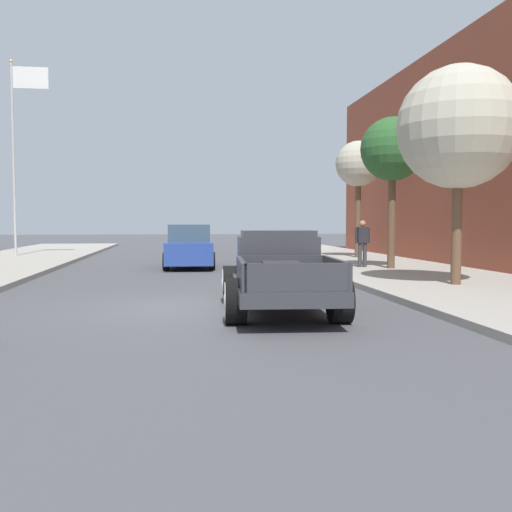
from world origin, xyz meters
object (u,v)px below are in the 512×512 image
Objects in this scene: street_tree_third at (358,165)px; car_background_blue at (189,248)px; pedestrian_sidewalk_right at (362,241)px; street_tree_second at (392,151)px; hotrod_truck_gunmetal at (278,272)px; street_tree_nearest at (459,128)px; flagpole at (18,136)px.

car_background_blue is at bearing -158.60° from street_tree_third.
pedestrian_sidewalk_right is (6.02, -2.48, 0.32)m from car_background_blue.
hotrod_truck_gunmetal is at bearing -124.63° from street_tree_second.
pedestrian_sidewalk_right is at bearing 95.74° from street_tree_nearest.
street_tree_nearest is (14.43, -14.68, -1.65)m from flagpole.
flagpole is 1.77× the size of street_tree_second.
hotrod_truck_gunmetal is 6.64m from street_tree_nearest.
hotrod_truck_gunmetal is 10.92m from car_background_blue.
flagpole is at bearing 134.52° from street_tree_nearest.
street_tree_nearest reaches higher than street_tree_second.
hotrod_truck_gunmetal is 20.27m from flagpole.
car_background_blue is 8.25m from street_tree_second.
car_background_blue is 6.52m from pedestrian_sidewalk_right.
flagpole is 1.65× the size of street_tree_nearest.
street_tree_nearest is at bearing -51.20° from car_background_blue.
flagpole is (-13.86, 8.95, 4.68)m from pedestrian_sidewalk_right.
street_tree_second is (5.35, 7.74, 3.43)m from hotrod_truck_gunmetal.
car_background_blue is at bearing -39.54° from flagpole.
street_tree_nearest is 1.07× the size of street_tree_second.
pedestrian_sidewalk_right is 0.32× the size of street_tree_second.
flagpole is at bearing 167.31° from street_tree_third.
flagpole reaches higher than street_tree_second.
flagpole is at bearing 147.15° from pedestrian_sidewalk_right.
street_tree_nearest reaches higher than hotrod_truck_gunmetal.
street_tree_third is at bearing 66.10° from hotrod_truck_gunmetal.
flagpole reaches higher than pedestrian_sidewalk_right.
car_background_blue is at bearing 157.63° from pedestrian_sidewalk_right.
street_tree_third is (0.77, 6.06, 0.10)m from street_tree_second.
street_tree_nearest is at bearing 27.08° from hotrod_truck_gunmetal.
flagpole is at bearing 140.46° from car_background_blue.
car_background_blue is 0.48× the size of flagpole.
pedestrian_sidewalk_right is 0.18× the size of flagpole.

